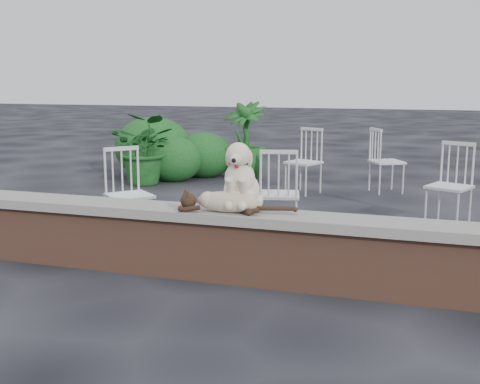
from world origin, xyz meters
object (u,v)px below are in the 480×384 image
(chair_a, at_px, (129,194))
(cat, at_px, (227,201))
(dog, at_px, (242,175))
(chair_c, at_px, (279,193))
(chair_d, at_px, (449,185))
(potted_plant_b, at_px, (244,140))
(chair_e, at_px, (387,160))
(chair_b, at_px, (303,161))
(potted_plant_a, at_px, (146,149))

(chair_a, bearing_deg, cat, -83.83)
(dog, relative_size, chair_c, 0.61)
(chair_d, bearing_deg, dog, -101.80)
(chair_c, bearing_deg, chair_a, 7.19)
(chair_c, bearing_deg, chair_d, -161.85)
(cat, xyz_separation_m, potted_plant_b, (-1.45, 5.08, -0.04))
(dog, bearing_deg, potted_plant_b, 102.52)
(chair_e, xyz_separation_m, chair_d, (0.82, -1.91, 0.00))
(chair_b, relative_size, chair_c, 1.00)
(chair_e, bearing_deg, chair_c, 134.20)
(cat, xyz_separation_m, chair_e, (0.93, 4.42, -0.21))
(potted_plant_b, bearing_deg, dog, -72.81)
(dog, xyz_separation_m, chair_b, (-0.29, 3.83, -0.40))
(chair_c, height_order, potted_plant_b, potted_plant_b)
(chair_c, bearing_deg, potted_plant_b, -80.21)
(chair_b, relative_size, chair_d, 1.00)
(potted_plant_a, height_order, potted_plant_b, potted_plant_b)
(dog, xyz_separation_m, cat, (-0.08, -0.15, -0.19))
(dog, xyz_separation_m, chair_c, (-0.02, 1.35, -0.40))
(cat, distance_m, chair_e, 4.53)
(dog, xyz_separation_m, chair_e, (0.85, 4.27, -0.40))
(chair_d, distance_m, potted_plant_b, 4.10)
(cat, bearing_deg, chair_e, 73.43)
(cat, bearing_deg, dog, 57.26)
(potted_plant_b, bearing_deg, chair_e, -15.47)
(dog, relative_size, chair_d, 0.61)
(chair_e, xyz_separation_m, potted_plant_b, (-2.38, 0.66, 0.16))
(chair_a, xyz_separation_m, chair_b, (1.19, 3.01, 0.00))
(chair_a, height_order, chair_c, same)
(chair_b, xyz_separation_m, chair_e, (1.14, 0.45, 0.00))
(chair_a, relative_size, chair_d, 1.00)
(potted_plant_a, bearing_deg, cat, -55.72)
(chair_b, height_order, chair_d, same)
(potted_plant_a, bearing_deg, chair_c, -41.91)
(cat, bearing_deg, chair_c, 83.22)
(chair_a, bearing_deg, chair_c, -29.04)
(chair_d, xyz_separation_m, potted_plant_b, (-3.20, 2.56, 0.16))
(chair_d, bearing_deg, potted_plant_b, 164.68)
(cat, distance_m, chair_b, 3.99)
(chair_d, bearing_deg, chair_c, -125.52)
(chair_d, bearing_deg, chair_e, 136.66)
(chair_a, distance_m, chair_e, 4.17)
(dog, relative_size, chair_a, 0.61)
(chair_a, bearing_deg, chair_b, 19.31)
(chair_b, distance_m, potted_plant_b, 1.67)
(potted_plant_a, bearing_deg, chair_a, -66.37)
(cat, relative_size, chair_e, 1.19)
(chair_a, relative_size, chair_e, 1.00)
(chair_a, distance_m, chair_c, 1.54)
(dog, height_order, potted_plant_b, potted_plant_b)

